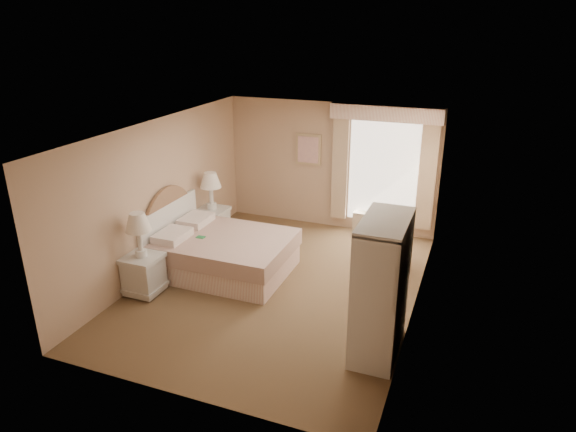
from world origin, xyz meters
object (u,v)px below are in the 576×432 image
at_px(nightstand_far, 212,215).
at_px(armoire, 381,299).
at_px(round_table, 394,233).
at_px(nightstand_near, 143,264).
at_px(cafe_chair, 391,234).
at_px(bed, 219,251).

xyz_separation_m(nightstand_far, armoire, (3.65, -2.34, 0.25)).
height_order(nightstand_far, round_table, nightstand_far).
xyz_separation_m(nightstand_far, round_table, (3.34, 0.45, -0.03)).
relative_size(nightstand_near, nightstand_far, 0.99).
distance_m(nightstand_far, round_table, 3.37).
bearing_deg(cafe_chair, bed, -153.78).
xyz_separation_m(bed, cafe_chair, (2.61, 1.24, 0.21)).
bearing_deg(round_table, cafe_chair, -92.10).
xyz_separation_m(nightstand_near, round_table, (3.34, 2.63, -0.02)).
relative_size(bed, cafe_chair, 2.20).
height_order(bed, armoire, armoire).
xyz_separation_m(bed, armoire, (2.93, -1.25, 0.39)).
distance_m(bed, cafe_chair, 2.89).
bearing_deg(nightstand_near, nightstand_far, 90.00).
bearing_deg(round_table, armoire, -83.60).
bearing_deg(armoire, nightstand_near, 177.54).
distance_m(bed, armoire, 3.21).
relative_size(bed, nightstand_near, 1.64).
relative_size(nightstand_near, armoire, 0.72).
relative_size(nightstand_far, armoire, 0.73).
distance_m(nightstand_near, armoire, 3.66).
distance_m(bed, round_table, 3.04).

